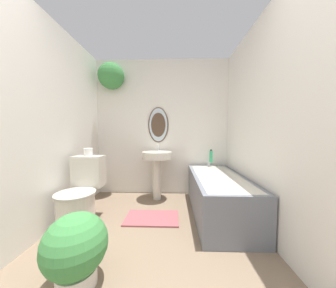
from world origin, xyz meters
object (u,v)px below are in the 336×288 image
object	(u,v)px
toilet	(80,197)
potted_plant	(76,248)
toilet_paper_roll	(88,152)
shampoo_bottle	(211,156)
bathtub	(218,194)
pedestal_sink	(157,162)

from	to	relation	value
toilet	potted_plant	world-z (taller)	toilet
toilet	toilet_paper_roll	xyz separation A→B (m)	(-0.00, 0.21, 0.51)
shampoo_bottle	toilet	bearing A→B (deg)	-151.37
toilet	bathtub	world-z (taller)	toilet
pedestal_sink	toilet_paper_roll	distance (m)	1.06
toilet	bathtub	xyz separation A→B (m)	(1.71, 0.33, -0.06)
bathtub	toilet	bearing A→B (deg)	-169.04
bathtub	potted_plant	size ratio (longest dim) A/B	2.80
toilet	potted_plant	size ratio (longest dim) A/B	1.52
toilet	toilet_paper_roll	distance (m)	0.56
pedestal_sink	toilet_paper_roll	bearing A→B (deg)	-143.13
toilet	shampoo_bottle	size ratio (longest dim) A/B	3.65
toilet	toilet_paper_roll	world-z (taller)	toilet_paper_roll
shampoo_bottle	potted_plant	xyz separation A→B (m)	(-1.33, -1.75, -0.42)
toilet	shampoo_bottle	xyz separation A→B (m)	(1.74, 0.95, 0.37)
bathtub	shampoo_bottle	distance (m)	0.75
bathtub	potted_plant	world-z (taller)	bathtub
toilet	potted_plant	xyz separation A→B (m)	(0.41, -0.80, -0.05)
shampoo_bottle	pedestal_sink	bearing A→B (deg)	-172.67
bathtub	potted_plant	bearing A→B (deg)	-138.96
potted_plant	shampoo_bottle	bearing A→B (deg)	52.77
potted_plant	toilet_paper_roll	xyz separation A→B (m)	(-0.41, 1.01, 0.57)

